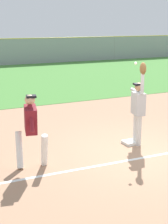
{
  "coord_description": "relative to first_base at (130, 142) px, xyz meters",
  "views": [
    {
      "loc": [
        -4.97,
        -7.08,
        3.28
      ],
      "look_at": [
        -1.24,
        0.7,
        1.05
      ],
      "focal_mm": 56.14,
      "sensor_mm": 36.0,
      "label": 1
    }
  ],
  "objects": [
    {
      "name": "ground_plane",
      "position": [
        -0.15,
        -0.63,
        -0.04
      ],
      "size": [
        65.91,
        65.91,
        0.0
      ],
      "primitive_type": "plane",
      "color": "tan"
    },
    {
      "name": "runner",
      "position": [
        -2.93,
        -0.37,
        0.96
      ],
      "size": [
        0.75,
        0.84,
        1.72
      ],
      "rotation": [
        0.0,
        0.0,
        -0.22
      ],
      "color": "white",
      "rests_on": "ground_plane"
    },
    {
      "name": "parked_car_white",
      "position": [
        6.18,
        22.11,
        0.63
      ],
      "size": [
        4.52,
        2.36,
        1.25
      ],
      "rotation": [
        0.0,
        0.0,
        0.07
      ],
      "color": "white",
      "rests_on": "ground_plane"
    },
    {
      "name": "first_base",
      "position": [
        0.0,
        0.0,
        0.0
      ],
      "size": [
        0.38,
        0.38,
        0.08
      ],
      "primitive_type": "cube",
      "rotation": [
        0.0,
        0.0,
        -0.01
      ],
      "color": "white",
      "rests_on": "ground_plane"
    },
    {
      "name": "baseball",
      "position": [
        -0.09,
        -0.25,
        2.22
      ],
      "size": [
        0.07,
        0.07,
        0.07
      ],
      "primitive_type": "sphere",
      "color": "white"
    },
    {
      "name": "outfield_grass",
      "position": [
        -0.15,
        12.49,
        -0.04
      ],
      "size": [
        44.4,
        14.15,
        0.01
      ],
      "primitive_type": "cube",
      "color": "#478438",
      "rests_on": "ground_plane"
    },
    {
      "name": "fielder",
      "position": [
        0.15,
        -0.11,
        1.08
      ],
      "size": [
        0.35,
        0.89,
        2.28
      ],
      "rotation": [
        0.0,
        0.0,
        2.92
      ],
      "color": "silver",
      "rests_on": "ground_plane"
    }
  ]
}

